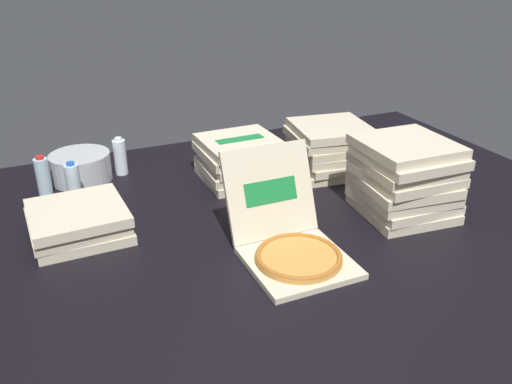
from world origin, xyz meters
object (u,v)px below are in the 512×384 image
open_pizza_box (290,240)px  pizza_stack_left_far (79,221)px  pizza_stack_right_far (240,159)px  water_bottle_0 (120,157)px  pizza_stack_right_near (330,148)px  pizza_stack_left_mid (405,178)px  ice_bucket (81,167)px  water_bottle_2 (73,183)px  water_bottle_1 (43,177)px

open_pizza_box → pizza_stack_left_far: (-0.72, 0.50, -0.01)m
pizza_stack_right_far → water_bottle_0: 0.63m
open_pizza_box → pizza_stack_right_far: bearing=81.9°
pizza_stack_right_near → open_pizza_box: bearing=-130.8°
pizza_stack_left_mid → ice_bucket: pizza_stack_left_mid is taller
pizza_stack_right_far → water_bottle_2: bearing=175.8°
open_pizza_box → pizza_stack_right_near: (0.58, 0.68, 0.05)m
water_bottle_0 → pizza_stack_right_near: bearing=-21.5°
ice_bucket → water_bottle_0: bearing=-0.2°
pizza_stack_right_near → water_bottle_2: 1.29m
pizza_stack_right_far → open_pizza_box: bearing=-98.1°
pizza_stack_right_near → water_bottle_1: bearing=168.2°
pizza_stack_right_near → pizza_stack_left_far: bearing=-172.3°
open_pizza_box → ice_bucket: size_ratio=1.74×
water_bottle_1 → water_bottle_2: 0.18m
open_pizza_box → water_bottle_1: 1.27m
pizza_stack_left_mid → pizza_stack_right_near: 0.56m
open_pizza_box → water_bottle_2: bearing=130.1°
pizza_stack_left_mid → water_bottle_0: size_ratio=2.10×
pizza_stack_left_far → water_bottle_1: size_ratio=2.01×
pizza_stack_right_far → water_bottle_1: (-0.93, 0.20, -0.01)m
pizza_stack_left_mid → ice_bucket: (-1.26, 0.96, -0.10)m
pizza_stack_left_far → water_bottle_1: 0.48m
water_bottle_2 → pizza_stack_right_far: bearing=-4.2°
water_bottle_1 → water_bottle_2: bearing=-48.3°
ice_bucket → water_bottle_0: (0.20, -0.00, 0.02)m
pizza_stack_left_far → ice_bucket: ice_bucket is taller
water_bottle_0 → water_bottle_1: (-0.38, -0.11, 0.00)m
pizza_stack_left_far → pizza_stack_right_far: size_ratio=1.00×
pizza_stack_left_far → pizza_stack_right_near: bearing=7.7°
water_bottle_0 → water_bottle_2: (-0.26, -0.25, 0.00)m
ice_bucket → pizza_stack_left_far: bearing=-98.1°
pizza_stack_left_mid → pizza_stack_left_far: pizza_stack_left_mid is taller
open_pizza_box → pizza_stack_right_far: open_pizza_box is taller
water_bottle_1 → open_pizza_box: bearing=-49.7°
pizza_stack_right_far → water_bottle_0: pizza_stack_right_far is taller
pizza_stack_right_near → water_bottle_0: pizza_stack_right_near is taller
ice_bucket → water_bottle_1: bearing=-148.9°
pizza_stack_left_mid → water_bottle_2: 1.50m
water_bottle_1 → water_bottle_2: same height
pizza_stack_right_near → water_bottle_2: pizza_stack_right_near is taller
pizza_stack_right_near → pizza_stack_right_far: (-0.47, 0.10, -0.02)m
open_pizza_box → pizza_stack_left_mid: 0.64m
pizza_stack_right_far → ice_bucket: 0.81m
pizza_stack_left_mid → ice_bucket: bearing=142.8°
water_bottle_2 → water_bottle_1: bearing=131.7°
pizza_stack_left_mid → water_bottle_2: bearing=151.8°
pizza_stack_left_mid → water_bottle_1: pizza_stack_left_mid is taller
ice_bucket → water_bottle_2: 0.26m
water_bottle_2 → ice_bucket: bearing=76.1°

